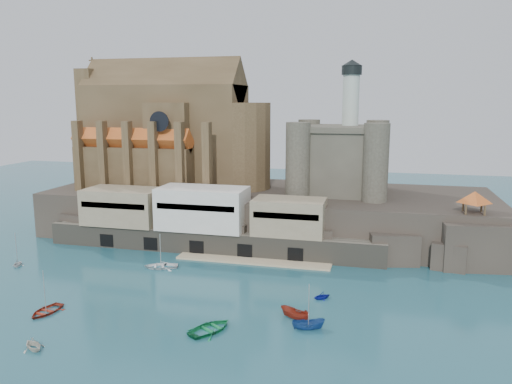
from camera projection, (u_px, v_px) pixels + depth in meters
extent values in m
plane|color=#1B4E5B|center=(212.00, 296.00, 78.90)|extent=(300.00, 300.00, 0.00)
cube|color=#29231F|center=(268.00, 211.00, 116.17)|extent=(100.00, 34.00, 10.00)
cube|color=#29231F|center=(83.00, 227.00, 109.87)|extent=(9.00, 5.00, 6.00)
cube|color=#29231F|center=(150.00, 232.00, 106.04)|extent=(9.00, 5.00, 6.00)
cube|color=#29231F|center=(226.00, 237.00, 101.98)|extent=(9.00, 5.00, 6.00)
cube|color=#29231F|center=(309.00, 242.00, 97.92)|extent=(9.00, 5.00, 6.00)
cube|color=#29231F|center=(393.00, 248.00, 94.09)|extent=(9.00, 5.00, 6.00)
cube|color=#655F51|center=(211.00, 241.00, 101.88)|extent=(70.00, 6.00, 4.50)
cube|color=tan|center=(253.00, 261.00, 95.57)|extent=(30.00, 4.00, 0.40)
cube|color=black|center=(107.00, 240.00, 104.48)|extent=(3.00, 0.40, 2.60)
cube|color=black|center=(151.00, 244.00, 102.09)|extent=(3.00, 0.40, 2.60)
cube|color=black|center=(197.00, 247.00, 99.70)|extent=(3.00, 0.40, 2.60)
cube|color=black|center=(245.00, 251.00, 97.31)|extent=(3.00, 0.40, 2.60)
cube|color=black|center=(295.00, 254.00, 94.92)|extent=(3.00, 0.40, 2.60)
cube|color=gray|center=(123.00, 206.00, 106.53)|extent=(16.00, 9.00, 7.50)
cube|color=silver|center=(203.00, 208.00, 102.14)|extent=(18.00, 9.00, 8.50)
cube|color=gray|center=(289.00, 217.00, 97.97)|extent=(14.00, 8.00, 7.00)
cube|color=#4B3923|center=(166.00, 136.00, 121.24)|extent=(38.00, 14.00, 24.00)
cube|color=#4B3923|center=(164.00, 86.00, 119.08)|extent=(38.00, 13.01, 13.01)
cylinder|color=#4B3923|center=(241.00, 146.00, 117.05)|extent=(14.00, 14.00, 20.00)
cube|color=#4B3923|center=(181.00, 144.00, 120.64)|extent=(10.00, 20.00, 20.00)
cube|color=#4B3923|center=(134.00, 169.00, 114.39)|extent=(28.00, 5.00, 10.00)
cube|color=#4B3923|center=(168.00, 160.00, 132.52)|extent=(28.00, 5.00, 10.00)
cube|color=#C45721|center=(132.00, 140.00, 113.20)|extent=(28.00, 5.66, 5.66)
cube|color=#C45721|center=(167.00, 135.00, 131.33)|extent=(28.00, 5.66, 5.66)
cube|color=#4B3923|center=(96.00, 127.00, 125.42)|extent=(4.00, 10.00, 28.00)
cylinder|color=black|center=(159.00, 121.00, 108.06)|extent=(4.40, 0.30, 4.40)
cube|color=#4B3923|center=(79.00, 156.00, 113.85)|extent=(1.60, 2.20, 16.00)
cube|color=#4B3923|center=(103.00, 157.00, 112.37)|extent=(1.60, 2.20, 16.00)
cube|color=#4B3923|center=(128.00, 157.00, 110.89)|extent=(1.60, 2.20, 16.00)
cube|color=#4B3923|center=(154.00, 158.00, 109.41)|extent=(1.60, 2.20, 16.00)
cube|color=#4B3923|center=(180.00, 159.00, 107.92)|extent=(1.60, 2.20, 16.00)
cube|color=#4B3923|center=(207.00, 160.00, 106.44)|extent=(1.60, 2.20, 16.00)
cube|color=#454236|center=(339.00, 162.00, 111.14)|extent=(16.00, 16.00, 14.00)
cube|color=#454236|center=(340.00, 128.00, 109.81)|extent=(17.00, 17.00, 1.20)
cylinder|color=#454236|center=(298.00, 160.00, 105.24)|extent=(5.20, 5.20, 16.00)
cylinder|color=#454236|center=(376.00, 163.00, 101.42)|extent=(5.20, 5.20, 16.00)
cylinder|color=#454236|center=(309.00, 153.00, 120.51)|extent=(5.20, 5.20, 16.00)
cylinder|color=#454236|center=(377.00, 155.00, 116.68)|extent=(5.20, 5.20, 16.00)
cylinder|color=#B9C9BD|center=(351.00, 103.00, 110.24)|extent=(3.60, 3.60, 12.00)
cylinder|color=black|center=(352.00, 70.00, 108.98)|extent=(4.40, 4.40, 2.00)
cone|color=black|center=(352.00, 63.00, 108.69)|extent=(4.60, 4.60, 1.40)
cube|color=#29231F|center=(471.00, 243.00, 92.89)|extent=(12.00, 10.00, 8.70)
cube|color=#29231F|center=(450.00, 255.00, 91.31)|extent=(6.00, 5.00, 5.00)
cube|color=#29231F|center=(497.00, 249.00, 93.84)|extent=(5.00, 4.00, 6.00)
cube|color=#4B3923|center=(473.00, 219.00, 92.08)|extent=(4.20, 4.20, 0.30)
cylinder|color=#4B3923|center=(466.00, 213.00, 90.67)|extent=(0.36, 0.36, 3.20)
cylinder|color=#4B3923|center=(485.00, 214.00, 89.91)|extent=(0.36, 0.36, 3.20)
cylinder|color=#4B3923|center=(463.00, 209.00, 93.73)|extent=(0.36, 0.36, 3.20)
cylinder|color=#4B3923|center=(481.00, 210.00, 92.96)|extent=(0.36, 0.36, 3.20)
pyramid|color=#C45721|center=(475.00, 197.00, 91.33)|extent=(6.40, 6.40, 2.20)
imported|color=maroon|center=(46.00, 313.00, 72.61)|extent=(4.16, 1.65, 5.67)
imported|color=beige|center=(34.00, 349.00, 61.94)|extent=(3.06, 3.52, 3.48)
imported|color=navy|center=(308.00, 329.00, 67.42)|extent=(2.17, 2.14, 4.51)
imported|color=#157F46|center=(211.00, 331.00, 66.87)|extent=(4.75, 3.58, 6.60)
imported|color=silver|center=(18.00, 266.00, 93.13)|extent=(2.90, 2.20, 2.98)
imported|color=maroon|center=(295.00, 318.00, 70.76)|extent=(2.28, 2.26, 4.61)
imported|color=white|center=(161.00, 268.00, 92.24)|extent=(2.57, 4.65, 6.25)
imported|color=#0F1A92|center=(322.00, 299.00, 77.76)|extent=(2.73, 2.87, 2.87)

